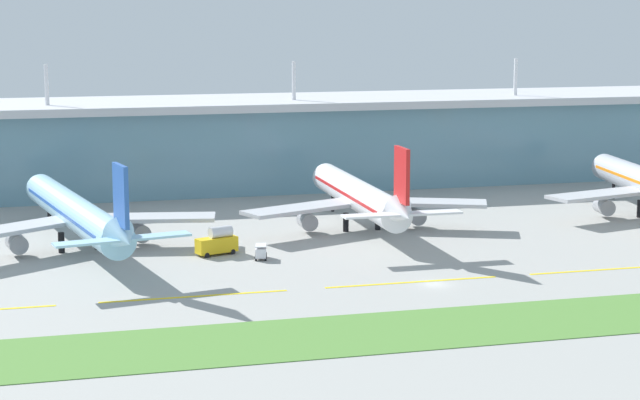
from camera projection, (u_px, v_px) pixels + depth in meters
ground_plane at (435, 284)px, 169.20m from camera, size 600.00×600.00×0.00m
terminal_building at (289, 141)px, 262.89m from camera, size 288.00×34.00×30.02m
airliner_near_middle at (77, 214)px, 192.71m from camera, size 47.86×67.47×18.90m
airliner_center at (360, 196)px, 210.47m from camera, size 48.80×58.34×18.90m
taxiway_stripe_mid_west at (195, 296)px, 161.98m from camera, size 28.00×0.70×0.04m
taxiway_stripe_centre at (412, 282)px, 170.42m from camera, size 28.00×0.70×0.04m
taxiway_stripe_mid_east at (609, 269)px, 178.86m from camera, size 28.00×0.70×0.04m
grass_verge at (493, 323)px, 147.94m from camera, size 300.00×18.00×0.10m
fuel_truck at (218, 242)px, 189.26m from camera, size 7.65×4.73×4.95m
baggage_cart at (261, 252)px, 186.09m from camera, size 2.68×3.91×2.48m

